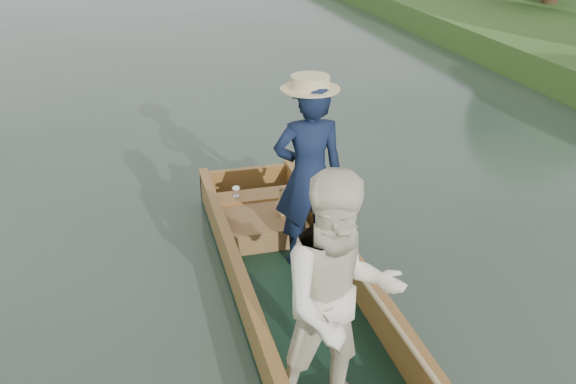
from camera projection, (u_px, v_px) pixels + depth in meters
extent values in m
plane|color=#283D30|center=(306.00, 321.00, 5.50)|extent=(120.00, 120.00, 0.00)
cube|color=black|center=(306.00, 317.00, 5.49)|extent=(1.10, 5.00, 0.08)
cube|color=olive|center=(247.00, 307.00, 5.28)|extent=(0.08, 5.00, 0.32)
cube|color=olive|center=(363.00, 289.00, 5.52)|extent=(0.08, 5.00, 0.32)
cube|color=olive|center=(247.00, 181.00, 7.55)|extent=(1.10, 0.08, 0.32)
cube|color=olive|center=(246.00, 289.00, 5.20)|extent=(0.10, 5.00, 0.04)
cube|color=olive|center=(364.00, 271.00, 5.44)|extent=(0.10, 5.00, 0.04)
cube|color=olive|center=(257.00, 196.00, 7.03)|extent=(0.94, 0.30, 0.05)
imported|color=#101A35|center=(309.00, 176.00, 5.87)|extent=(0.68, 0.47, 1.79)
cylinder|color=beige|center=(310.00, 85.00, 5.50)|extent=(0.52, 0.52, 0.12)
imported|color=white|center=(340.00, 301.00, 4.09)|extent=(0.88, 0.68, 1.80)
cube|color=#955430|center=(259.00, 222.00, 6.73)|extent=(0.85, 0.90, 0.22)
sphere|color=tan|center=(285.00, 205.00, 6.61)|extent=(0.18, 0.18, 0.18)
sphere|color=tan|center=(285.00, 194.00, 6.54)|extent=(0.14, 0.14, 0.14)
sphere|color=tan|center=(281.00, 189.00, 6.50)|extent=(0.05, 0.05, 0.05)
sphere|color=tan|center=(290.00, 188.00, 6.53)|extent=(0.05, 0.05, 0.05)
sphere|color=tan|center=(287.00, 197.00, 6.50)|extent=(0.05, 0.05, 0.05)
sphere|color=tan|center=(278.00, 205.00, 6.56)|extent=(0.06, 0.06, 0.06)
sphere|color=tan|center=(293.00, 203.00, 6.60)|extent=(0.06, 0.06, 0.06)
sphere|color=tan|center=(282.00, 214.00, 6.61)|extent=(0.07, 0.07, 0.07)
sphere|color=tan|center=(290.00, 213.00, 6.63)|extent=(0.07, 0.07, 0.07)
cylinder|color=silver|center=(236.00, 196.00, 6.96)|extent=(0.07, 0.07, 0.01)
cylinder|color=silver|center=(236.00, 193.00, 6.95)|extent=(0.01, 0.01, 0.08)
ellipsoid|color=silver|center=(236.00, 188.00, 6.92)|extent=(0.09, 0.09, 0.05)
cylinder|color=tan|center=(363.00, 279.00, 5.26)|extent=(0.04, 3.79, 0.18)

